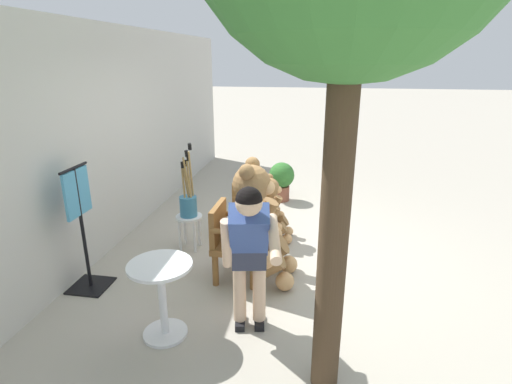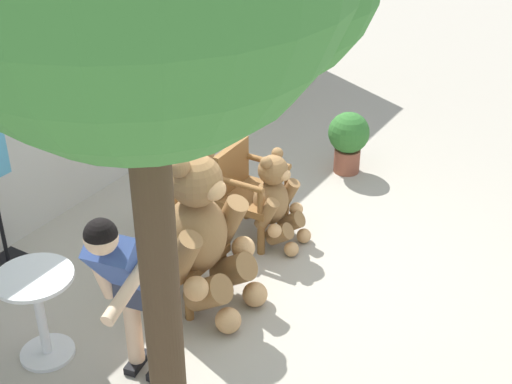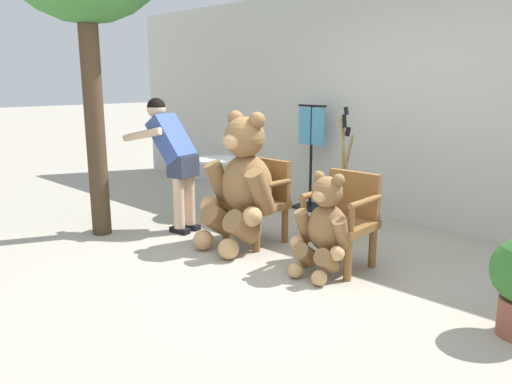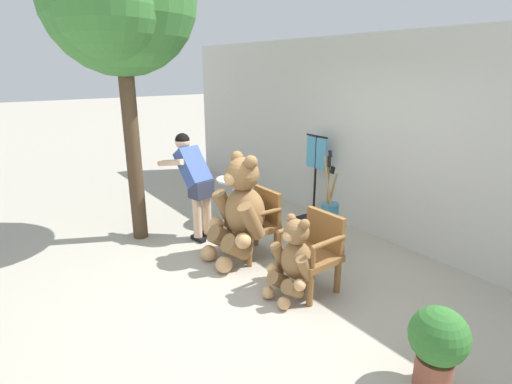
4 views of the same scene
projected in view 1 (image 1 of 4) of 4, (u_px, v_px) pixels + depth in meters
The scene contains 12 objects.
ground_plane at pixel (289, 258), 5.01m from camera, with size 60.00×60.00×0.00m, color #A8A091.
back_wall at pixel (99, 142), 4.95m from camera, with size 10.00×0.16×2.80m, color beige.
wooden_chair_left at pixel (233, 239), 4.47m from camera, with size 0.57×0.53×0.86m.
wooden_chair_right at pixel (250, 206), 5.45m from camera, with size 0.58×0.54×0.86m.
teddy_bear_large at pixel (256, 223), 4.35m from camera, with size 0.83×0.78×1.38m.
teddy_bear_small at pixel (271, 209), 5.41m from camera, with size 0.54×0.52×0.91m.
person_visitor at pixel (249, 245), 3.35m from camera, with size 0.80×0.58×1.48m.
white_stool at pixel (189, 223), 5.16m from camera, with size 0.34×0.34×0.46m.
brush_bucket at pixel (188, 201), 5.06m from camera, with size 0.22×0.22×0.95m.
round_side_table at pixel (162, 292), 3.49m from camera, with size 0.56×0.56×0.72m.
potted_plant at pixel (282, 179), 6.92m from camera, with size 0.44×0.44×0.68m.
clothing_display_stand at pixel (82, 226), 4.16m from camera, with size 0.44×0.40×1.36m.
Camera 1 is at (-4.49, -0.35, 2.39)m, focal length 28.00 mm.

